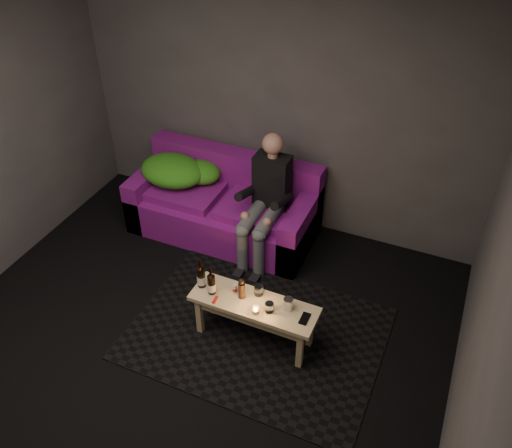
# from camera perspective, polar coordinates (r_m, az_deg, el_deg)

# --- Properties ---
(floor) EXTENTS (4.50, 4.50, 0.00)m
(floor) POSITION_cam_1_polar(r_m,az_deg,el_deg) (4.34, -9.45, -15.58)
(floor) COLOR black
(floor) RESTS_ON ground
(room) EXTENTS (4.50, 4.50, 4.50)m
(room) POSITION_cam_1_polar(r_m,az_deg,el_deg) (3.51, -8.23, 6.42)
(room) COLOR silver
(room) RESTS_ON ground
(rug) EXTENTS (2.03, 1.48, 0.01)m
(rug) POSITION_cam_1_polar(r_m,az_deg,el_deg) (4.55, 0.05, -11.39)
(rug) COLOR black
(rug) RESTS_ON floor
(sofa) EXTENTS (1.80, 0.81, 0.77)m
(sofa) POSITION_cam_1_polar(r_m,az_deg,el_deg) (5.39, -3.27, 1.81)
(sofa) COLOR #7D107C
(sofa) RESTS_ON floor
(green_blanket) EXTENTS (0.79, 0.54, 0.27)m
(green_blanket) POSITION_cam_1_polar(r_m,az_deg,el_deg) (5.43, -8.21, 5.59)
(green_blanket) COLOR #2E8918
(green_blanket) RESTS_ON sofa
(person) EXTENTS (0.32, 0.75, 1.20)m
(person) POSITION_cam_1_polar(r_m,az_deg,el_deg) (4.92, 1.03, 2.75)
(person) COLOR black
(person) RESTS_ON sofa
(coffee_table) EXTENTS (1.01, 0.33, 0.41)m
(coffee_table) POSITION_cam_1_polar(r_m,az_deg,el_deg) (4.27, -0.22, -8.93)
(coffee_table) COLOR tan
(coffee_table) RESTS_ON rug
(beer_bottle_a) EXTENTS (0.07, 0.07, 0.27)m
(beer_bottle_a) POSITION_cam_1_polar(r_m,az_deg,el_deg) (4.30, -5.79, -5.50)
(beer_bottle_a) COLOR black
(beer_bottle_a) RESTS_ON coffee_table
(beer_bottle_b) EXTENTS (0.06, 0.06, 0.26)m
(beer_bottle_b) POSITION_cam_1_polar(r_m,az_deg,el_deg) (4.24, -4.72, -6.30)
(beer_bottle_b) COLOR black
(beer_bottle_b) RESTS_ON coffee_table
(salt_shaker) EXTENTS (0.04, 0.04, 0.08)m
(salt_shaker) POSITION_cam_1_polar(r_m,az_deg,el_deg) (4.28, -2.24, -6.78)
(salt_shaker) COLOR silver
(salt_shaker) RESTS_ON coffee_table
(pepper_mill) EXTENTS (0.07, 0.07, 0.14)m
(pepper_mill) POSITION_cam_1_polar(r_m,az_deg,el_deg) (4.21, -1.52, -7.01)
(pepper_mill) COLOR black
(pepper_mill) RESTS_ON coffee_table
(tumbler_back) EXTENTS (0.09, 0.09, 0.09)m
(tumbler_back) POSITION_cam_1_polar(r_m,az_deg,el_deg) (4.25, 0.29, -6.96)
(tumbler_back) COLOR white
(tumbler_back) RESTS_ON coffee_table
(tealight) EXTENTS (0.06, 0.06, 0.05)m
(tealight) POSITION_cam_1_polar(r_m,az_deg,el_deg) (4.13, -0.03, -9.07)
(tealight) COLOR white
(tealight) RESTS_ON coffee_table
(tumbler_front) EXTENTS (0.07, 0.07, 0.08)m
(tumbler_front) POSITION_cam_1_polar(r_m,az_deg,el_deg) (4.13, 1.41, -8.78)
(tumbler_front) COLOR white
(tumbler_front) RESTS_ON coffee_table
(steel_cup) EXTENTS (0.08, 0.08, 0.10)m
(steel_cup) POSITION_cam_1_polar(r_m,az_deg,el_deg) (4.14, 3.41, -8.39)
(steel_cup) COLOR silver
(steel_cup) RESTS_ON coffee_table
(smartphone) EXTENTS (0.06, 0.13, 0.01)m
(smartphone) POSITION_cam_1_polar(r_m,az_deg,el_deg) (4.12, 5.15, -9.89)
(smartphone) COLOR black
(smartphone) RESTS_ON coffee_table
(red_lighter) EXTENTS (0.03, 0.08, 0.01)m
(red_lighter) POSITION_cam_1_polar(r_m,az_deg,el_deg) (4.24, -4.34, -7.95)
(red_lighter) COLOR red
(red_lighter) RESTS_ON coffee_table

